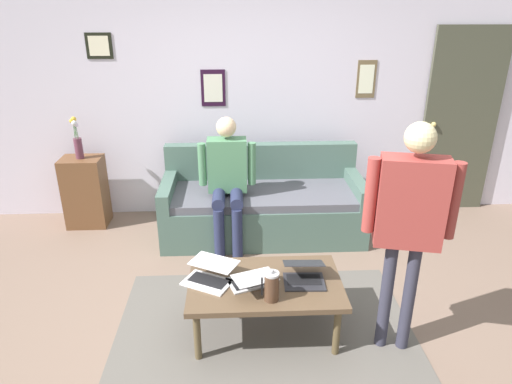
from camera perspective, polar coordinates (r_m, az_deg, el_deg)
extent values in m
plane|color=#7A6254|center=(3.56, 0.31, -17.01)|extent=(7.68, 7.68, 0.00)
cube|color=#5D5852|center=(3.49, 1.21, -17.80)|extent=(2.20, 1.73, 0.01)
cube|color=silver|center=(5.01, -1.02, 12.19)|extent=(7.04, 0.10, 2.70)
cube|color=brown|center=(5.13, 13.61, 13.56)|extent=(0.20, 0.02, 0.39)
cube|color=silver|center=(5.12, 13.63, 13.54)|extent=(0.15, 0.00, 0.30)
cube|color=black|center=(5.07, -19.03, 16.89)|extent=(0.26, 0.02, 0.25)
cube|color=beige|center=(5.06, -19.05, 16.88)|extent=(0.20, 0.00, 0.19)
cube|color=black|center=(4.95, -5.37, 12.82)|extent=(0.26, 0.02, 0.38)
cube|color=silver|center=(4.94, -5.38, 12.80)|extent=(0.19, 0.00, 0.29)
cube|color=#444536|center=(5.58, 24.14, 7.91)|extent=(0.82, 0.05, 2.05)
sphere|color=tan|center=(5.42, 21.34, 7.87)|extent=(0.06, 0.06, 0.06)
cube|color=#486359|center=(4.75, 0.84, -2.96)|extent=(2.03, 0.85, 0.42)
cube|color=#55555F|center=(4.63, 0.88, -0.28)|extent=(1.79, 0.77, 0.08)
cube|color=#486359|center=(4.91, 0.62, 3.49)|extent=(2.03, 0.14, 0.46)
cube|color=#486359|center=(4.78, 12.38, 0.70)|extent=(0.12, 0.85, 0.20)
cube|color=#486359|center=(4.67, -10.93, 0.28)|extent=(0.12, 0.85, 0.20)
cube|color=brown|center=(3.33, 1.15, -11.41)|extent=(1.09, 0.68, 0.04)
cylinder|color=brown|center=(3.30, 10.07, -16.72)|extent=(0.05, 0.05, 0.39)
cylinder|color=brown|center=(3.25, -7.34, -17.35)|extent=(0.05, 0.05, 0.39)
cylinder|color=brown|center=(3.73, 8.30, -11.47)|extent=(0.05, 0.05, 0.39)
cylinder|color=brown|center=(3.67, -6.74, -11.92)|extent=(0.05, 0.05, 0.39)
cube|color=silver|center=(3.30, -0.90, -11.17)|extent=(0.34, 0.29, 0.01)
cube|color=black|center=(3.28, -0.79, -11.21)|extent=(0.27, 0.20, 0.00)
cube|color=silver|center=(3.16, -0.15, -10.64)|extent=(0.34, 0.28, 0.02)
cube|color=white|center=(3.16, -0.17, -10.61)|extent=(0.30, 0.26, 0.01)
cube|color=#28282D|center=(3.32, 6.03, -11.11)|extent=(0.30, 0.24, 0.01)
cube|color=black|center=(3.33, 6.00, -10.83)|extent=(0.25, 0.14, 0.00)
cube|color=#28282D|center=(3.32, 5.97, -8.84)|extent=(0.30, 0.22, 0.08)
cube|color=black|center=(3.32, 5.97, -8.87)|extent=(0.27, 0.19, 0.07)
cube|color=silver|center=(3.31, -6.13, -11.17)|extent=(0.39, 0.34, 0.01)
cube|color=black|center=(3.32, -5.99, -10.92)|extent=(0.30, 0.24, 0.00)
cube|color=silver|center=(3.33, -5.27, -8.77)|extent=(0.39, 0.33, 0.01)
cube|color=black|center=(3.33, -5.30, -8.80)|extent=(0.35, 0.30, 0.00)
cylinder|color=#4C3323|center=(3.09, 1.96, -11.82)|extent=(0.10, 0.10, 0.19)
cylinder|color=#B7B7BC|center=(3.03, 1.99, -10.20)|extent=(0.10, 0.10, 0.02)
sphere|color=#B2B2B7|center=(3.02, 2.00, -9.84)|extent=(0.03, 0.03, 0.03)
cube|color=black|center=(3.08, 0.75, -11.72)|extent=(0.01, 0.01, 0.13)
cube|color=brown|center=(5.22, -20.53, 0.02)|extent=(0.42, 0.32, 0.76)
cylinder|color=brown|center=(5.06, -21.28, 5.11)|extent=(0.08, 0.08, 0.22)
cylinder|color=#3D7038|center=(5.01, -21.79, 7.25)|extent=(0.01, 0.03, 0.18)
sphere|color=gold|center=(5.00, -22.10, 8.22)|extent=(0.04, 0.04, 0.04)
cylinder|color=#3D7038|center=(5.00, -21.63, 7.12)|extent=(0.02, 0.01, 0.16)
sphere|color=silver|center=(4.97, -21.78, 8.00)|extent=(0.05, 0.05, 0.05)
cylinder|color=#3D7038|center=(5.00, -21.48, 7.03)|extent=(0.01, 0.01, 0.14)
sphere|color=silver|center=(4.98, -21.57, 7.81)|extent=(0.04, 0.04, 0.04)
cylinder|color=#3D7038|center=(5.03, -21.65, 7.36)|extent=(0.03, 0.02, 0.19)
sphere|color=gold|center=(5.02, -21.85, 8.44)|extent=(0.06, 0.06, 0.06)
cylinder|color=#323242|center=(3.35, 18.54, -12.43)|extent=(0.08, 0.08, 0.83)
cylinder|color=#323242|center=(3.32, 15.95, -12.33)|extent=(0.08, 0.08, 0.83)
cube|color=#963733|center=(3.00, 18.81, -1.24)|extent=(0.44, 0.27, 0.59)
cylinder|color=#963733|center=(3.04, 23.46, -1.03)|extent=(0.10, 0.10, 0.50)
cylinder|color=#963733|center=(2.95, 14.17, -0.41)|extent=(0.10, 0.10, 0.50)
sphere|color=beige|center=(2.86, 19.86, 6.41)|extent=(0.19, 0.19, 0.19)
cylinder|color=#242A49|center=(4.31, -2.35, -5.21)|extent=(0.10, 0.10, 0.50)
cylinder|color=#242A49|center=(4.32, -4.62, -5.25)|extent=(0.10, 0.10, 0.50)
cylinder|color=#242A49|center=(4.35, -2.44, -0.60)|extent=(0.12, 0.40, 0.12)
cylinder|color=#242A49|center=(4.35, -4.68, -0.64)|extent=(0.12, 0.40, 0.12)
cube|color=#4D825B|center=(4.42, -3.62, 3.40)|extent=(0.37, 0.20, 0.52)
cylinder|color=#4D825B|center=(4.37, -0.52, 3.56)|extent=(0.08, 0.08, 0.42)
cylinder|color=#4D825B|center=(4.37, -6.75, 3.44)|extent=(0.08, 0.08, 0.42)
sphere|color=beige|center=(4.31, -3.75, 8.11)|extent=(0.19, 0.19, 0.19)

